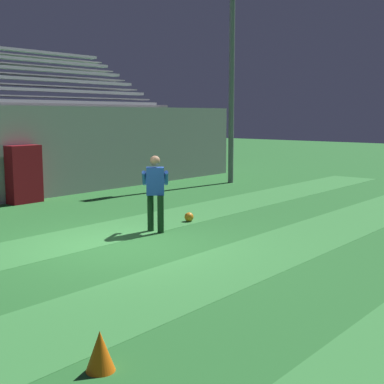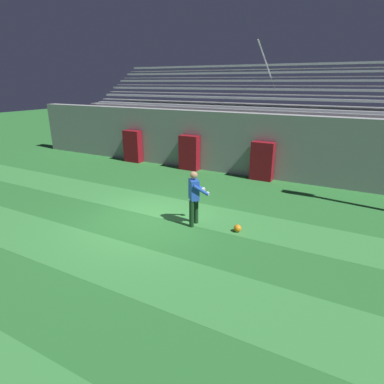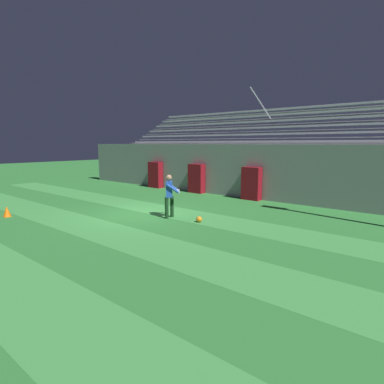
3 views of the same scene
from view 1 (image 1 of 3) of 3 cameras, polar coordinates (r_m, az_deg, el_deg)
ground_plane at (r=10.51m, az=-7.90°, el=-5.82°), size 80.00×80.00×0.00m
turf_stripe_mid at (r=8.93m, az=2.71°, el=-8.28°), size 28.00×1.79×0.01m
turf_stripe_far at (r=11.38m, az=-11.88°, el=-4.81°), size 28.00×1.79×0.01m
padding_pillar_gate_right at (r=16.14m, az=-17.47°, el=1.82°), size 0.98×0.44×1.67m
floodlight_pole at (r=20.16m, az=4.29°, el=15.32°), size 0.90×0.36×7.93m
goalkeeper at (r=11.59m, az=-3.94°, el=0.37°), size 0.74×0.74×1.67m
soccer_ball at (r=12.81m, az=-0.32°, el=-2.68°), size 0.22×0.22×0.22m
traffic_cone at (r=5.64m, az=-9.77°, el=-16.36°), size 0.30×0.30×0.42m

